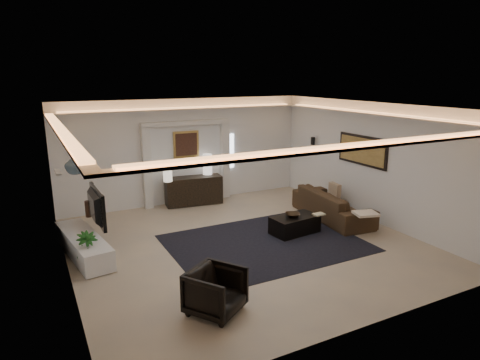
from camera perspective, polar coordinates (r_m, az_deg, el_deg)
name	(u,v)px	position (r m, az deg, el deg)	size (l,w,h in m)	color
floor	(245,243)	(9.08, 0.62, -8.64)	(7.00, 7.00, 0.00)	#C6B08E
ceiling	(245,107)	(8.40, 0.67, 9.92)	(7.00, 7.00, 0.00)	white
wall_back	(186,151)	(11.77, -7.38, 3.90)	(7.00, 7.00, 0.00)	white
wall_front	(366,233)	(5.91, 16.88, -6.99)	(7.00, 7.00, 0.00)	white
wall_left	(62,201)	(7.69, -23.08, -2.62)	(7.00, 7.00, 0.00)	white
wall_right	(371,162)	(10.68, 17.49, 2.32)	(7.00, 7.00, 0.00)	white
cove_soffit	(245,121)	(8.42, 0.67, 8.02)	(7.00, 7.00, 0.04)	silver
daylight_slit	(230,151)	(12.28, -1.40, 3.97)	(0.25, 0.03, 1.00)	white
area_rug	(265,243)	(9.10, 3.47, -8.58)	(4.00, 3.00, 0.01)	black
pilaster_left	(147,168)	(11.41, -12.58, 1.56)	(0.22, 0.20, 2.20)	silver
pilaster_right	(225,160)	(12.17, -2.07, 2.68)	(0.22, 0.20, 2.20)	silver
alcove_header	(186,123)	(11.56, -7.33, 7.73)	(2.52, 0.20, 0.12)	silver
painting_frame	(186,144)	(11.71, -7.36, 4.85)	(0.74, 0.04, 0.74)	tan
painting_canvas	(186,144)	(11.68, -7.32, 4.83)	(0.62, 0.02, 0.62)	#4C2D1E
art_panel_frame	(362,150)	(10.83, 16.36, 3.91)	(0.04, 1.64, 0.74)	black
art_panel_gold	(362,150)	(10.81, 16.26, 3.90)	(0.02, 1.50, 0.62)	tan
wall_sconce	(313,141)	(12.20, 9.92, 5.27)	(0.12, 0.12, 0.22)	black
wall_niche	(58,172)	(9.01, -23.57, 0.98)	(0.10, 0.55, 0.04)	silver
console	(194,190)	(11.68, -6.35, -1.43)	(1.55, 0.49, 0.78)	black
lamp_left	(167,170)	(11.12, -9.87, 1.31)	(0.24, 0.24, 0.53)	beige
lamp_right	(207,164)	(11.80, -4.46, 2.22)	(0.26, 0.26, 0.58)	white
media_ledge	(83,245)	(8.99, -20.59, -8.30)	(0.55, 2.22, 0.42)	white
tv	(91,206)	(9.35, -19.67, -3.39)	(0.18, 1.34, 0.77)	black
figurine	(88,208)	(9.92, -20.02, -3.60)	(0.14, 0.14, 0.37)	#3C261B
ginger_jar	(75,164)	(8.61, -21.60, 2.09)	(0.38, 0.38, 0.40)	#495A6E
plant	(87,251)	(8.36, -20.11, -9.05)	(0.39, 0.39, 0.70)	#1B5419
sofa	(332,205)	(10.76, 12.48, -3.31)	(0.95, 2.42, 0.71)	black
throw_blanket	(366,214)	(9.65, 16.78, -4.40)	(0.49, 0.40, 0.05)	beige
throw_pillow	(335,191)	(11.28, 12.79, -1.47)	(0.12, 0.41, 0.41)	tan
coffee_table	(295,225)	(9.65, 7.47, -6.05)	(1.08, 0.59, 0.40)	black
bowl	(293,215)	(9.54, 7.21, -4.72)	(0.33, 0.33, 0.08)	black
magazine	(319,214)	(9.76, 10.71, -4.60)	(0.26, 0.19, 0.03)	beige
armchair	(216,291)	(6.52, -3.34, -14.93)	(0.75, 0.77, 0.70)	black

